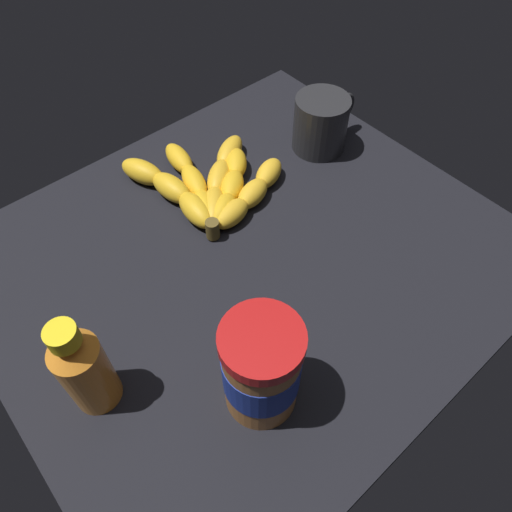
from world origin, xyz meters
TOP-DOWN VIEW (x-y plane):
  - ground_plane at (0.00, 0.00)cm, footprint 70.63×62.98cm
  - banana_bunch at (3.39, 12.97)cm, footprint 21.56×22.49cm
  - peanut_butter_jar at (-12.23, -16.70)cm, footprint 8.55×8.55cm
  - honey_bottle at (-26.22, -4.31)cm, footprint 5.31×5.31cm
  - coffee_mug at (24.40, 10.17)cm, footprint 12.60×8.87cm

SIDE VIEW (x-z plane):
  - ground_plane at x=0.00cm, z-range -4.54..0.00cm
  - banana_bunch at x=3.39cm, z-range -0.10..3.53cm
  - coffee_mug at x=24.40cm, z-range 0.02..9.21cm
  - honey_bottle at x=-26.22cm, z-range -0.63..14.17cm
  - peanut_butter_jar at x=-12.23cm, z-range -0.01..14.17cm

